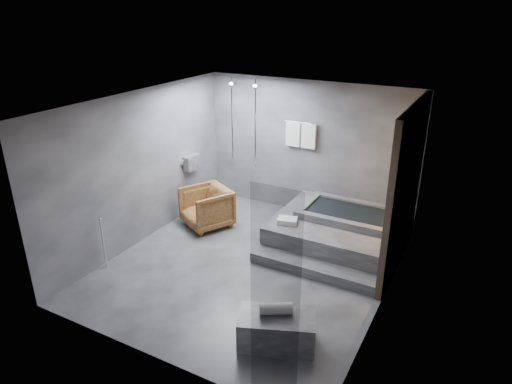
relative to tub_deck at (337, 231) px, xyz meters
The scene contains 7 objects.
room 2.02m from the tub_deck, 118.47° to the right, with size 5.00×5.04×2.82m.
tub_deck is the anchor object (origin of this frame).
tub_step 1.19m from the tub_deck, 90.00° to the right, with size 2.20×0.36×0.18m, color #38383A.
concrete_bench 3.00m from the tub_deck, 86.12° to the right, with size 0.99×0.55×0.45m, color #39383B.
driftwood_chair 2.61m from the tub_deck, 168.21° to the right, with size 0.85×0.88×0.80m, color #482A12.
rolled_towel 2.97m from the tub_deck, 86.73° to the right, with size 0.15×0.15×0.43m, color white.
deck_towel 1.00m from the tub_deck, 142.57° to the right, with size 0.34×0.25×0.09m, color white.
Camera 1 is at (3.29, -5.91, 4.19)m, focal length 32.00 mm.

